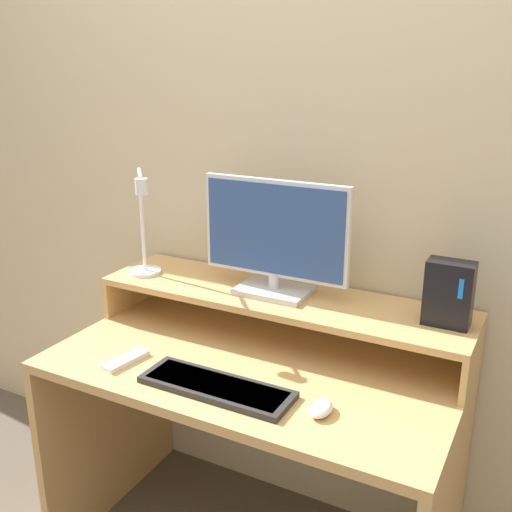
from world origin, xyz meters
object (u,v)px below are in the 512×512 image
router_dock (449,293)px  remote_control (126,360)px  keyboard (216,387)px  desk_lamp (143,236)px  mouse (321,408)px  monitor (275,238)px

router_dock → remote_control: size_ratio=1.18×
router_dock → remote_control: router_dock is taller
router_dock → keyboard: 0.70m
desk_lamp → router_dock: (0.99, 0.09, -0.06)m
desk_lamp → keyboard: size_ratio=0.85×
remote_control → keyboard: bearing=-1.3°
router_dock → mouse: 0.49m
remote_control → monitor: bearing=50.6°
keyboard → remote_control: (-0.32, 0.01, -0.00)m
keyboard → remote_control: size_ratio=2.74×
desk_lamp → keyboard: 0.63m
remote_control → mouse: bearing=1.7°
desk_lamp → remote_control: bearing=-64.1°
router_dock → remote_control: (-0.85, -0.39, -0.24)m
desk_lamp → mouse: 0.86m
remote_control → desk_lamp: bearing=115.9°
keyboard → router_dock: bearing=36.9°
monitor → keyboard: size_ratio=1.12×
mouse → remote_control: 0.62m
router_dock → keyboard: size_ratio=0.43×
monitor → router_dock: bearing=1.0°
mouse → remote_control: mouse is taller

